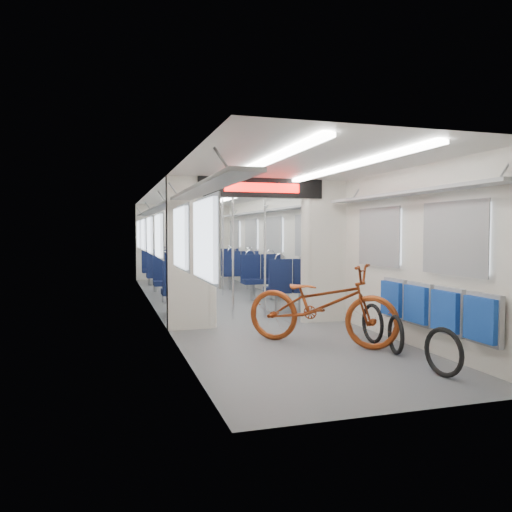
{
  "coord_description": "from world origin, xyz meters",
  "views": [
    {
      "loc": [
        -2.31,
        -9.48,
        1.47
      ],
      "look_at": [
        0.13,
        -1.37,
        1.06
      ],
      "focal_mm": 35.0,
      "sensor_mm": 36.0,
      "label": 1
    }
  ],
  "objects_px": {
    "bike_hoop_a": "(444,355)",
    "bike_hoop_c": "(372,325)",
    "bike_hoop_b": "(396,337)",
    "stanchion_far_left": "(197,246)",
    "seat_bay_far_right": "(232,266)",
    "stanchion_near_left": "(233,251)",
    "bicycle": "(321,304)",
    "flip_bench": "(432,307)",
    "seat_bay_near_left": "(181,280)",
    "stanchion_near_right": "(265,251)",
    "seat_bay_near_right": "(275,278)",
    "seat_bay_far_left": "(162,268)",
    "stanchion_far_right": "(223,246)"
  },
  "relations": [
    {
      "from": "seat_bay_near_right",
      "to": "stanchion_near_right",
      "type": "relative_size",
      "value": 0.88
    },
    {
      "from": "flip_bench",
      "to": "seat_bay_near_left",
      "type": "xyz_separation_m",
      "value": [
        -2.29,
        4.7,
        -0.05
      ]
    },
    {
      "from": "bike_hoop_a",
      "to": "seat_bay_far_left",
      "type": "relative_size",
      "value": 0.26
    },
    {
      "from": "seat_bay_far_right",
      "to": "bicycle",
      "type": "bearing_deg",
      "value": -94.61
    },
    {
      "from": "seat_bay_far_right",
      "to": "seat_bay_far_left",
      "type": "bearing_deg",
      "value": 178.77
    },
    {
      "from": "bike_hoop_a",
      "to": "stanchion_near_left",
      "type": "relative_size",
      "value": 0.22
    },
    {
      "from": "flip_bench",
      "to": "stanchion_near_right",
      "type": "distance_m",
      "value": 3.36
    },
    {
      "from": "bicycle",
      "to": "stanchion_near_left",
      "type": "distance_m",
      "value": 2.33
    },
    {
      "from": "stanchion_near_left",
      "to": "stanchion_near_right",
      "type": "xyz_separation_m",
      "value": [
        0.57,
        0.03,
        0.0
      ]
    },
    {
      "from": "stanchion_far_left",
      "to": "seat_bay_far_left",
      "type": "bearing_deg",
      "value": 109.55
    },
    {
      "from": "bike_hoop_a",
      "to": "stanchion_far_right",
      "type": "bearing_deg",
      "value": 95.53
    },
    {
      "from": "seat_bay_far_right",
      "to": "stanchion_far_left",
      "type": "bearing_deg",
      "value": -126.31
    },
    {
      "from": "flip_bench",
      "to": "bike_hoop_b",
      "type": "xyz_separation_m",
      "value": [
        -0.36,
        0.2,
        -0.37
      ]
    },
    {
      "from": "bike_hoop_b",
      "to": "stanchion_far_right",
      "type": "distance_m",
      "value": 6.16
    },
    {
      "from": "bike_hoop_b",
      "to": "seat_bay_near_left",
      "type": "bearing_deg",
      "value": 113.25
    },
    {
      "from": "bicycle",
      "to": "bike_hoop_c",
      "type": "relative_size",
      "value": 3.82
    },
    {
      "from": "bike_hoop_c",
      "to": "stanchion_near_right",
      "type": "distance_m",
      "value": 2.61
    },
    {
      "from": "stanchion_near_right",
      "to": "bike_hoop_c",
      "type": "bearing_deg",
      "value": -72.26
    },
    {
      "from": "stanchion_far_right",
      "to": "bike_hoop_a",
      "type": "bearing_deg",
      "value": -84.47
    },
    {
      "from": "seat_bay_near_left",
      "to": "bicycle",
      "type": "bearing_deg",
      "value": -71.0
    },
    {
      "from": "bicycle",
      "to": "seat_bay_far_left",
      "type": "height_order",
      "value": "seat_bay_far_left"
    },
    {
      "from": "seat_bay_near_right",
      "to": "stanchion_far_left",
      "type": "relative_size",
      "value": 0.88
    },
    {
      "from": "bicycle",
      "to": "bike_hoop_a",
      "type": "bearing_deg",
      "value": -119.64
    },
    {
      "from": "seat_bay_far_right",
      "to": "stanchion_near_left",
      "type": "distance_m",
      "value": 5.19
    },
    {
      "from": "seat_bay_near_left",
      "to": "stanchion_far_right",
      "type": "relative_size",
      "value": 0.86
    },
    {
      "from": "bicycle",
      "to": "bike_hoop_a",
      "type": "xyz_separation_m",
      "value": [
        0.58,
        -1.71,
        -0.3
      ]
    },
    {
      "from": "stanchion_near_right",
      "to": "stanchion_far_left",
      "type": "distance_m",
      "value": 3.33
    },
    {
      "from": "seat_bay_near_right",
      "to": "stanchion_near_right",
      "type": "height_order",
      "value": "stanchion_near_right"
    },
    {
      "from": "bike_hoop_c",
      "to": "stanchion_near_right",
      "type": "relative_size",
      "value": 0.23
    },
    {
      "from": "seat_bay_far_left",
      "to": "stanchion_far_right",
      "type": "height_order",
      "value": "stanchion_far_right"
    },
    {
      "from": "seat_bay_near_right",
      "to": "stanchion_far_left",
      "type": "distance_m",
      "value": 2.38
    },
    {
      "from": "bike_hoop_b",
      "to": "stanchion_far_left",
      "type": "xyz_separation_m",
      "value": [
        -1.31,
        6.21,
        0.94
      ]
    },
    {
      "from": "bike_hoop_c",
      "to": "stanchion_far_right",
      "type": "bearing_deg",
      "value": 98.11
    },
    {
      "from": "bike_hoop_c",
      "to": "seat_bay_far_left",
      "type": "xyz_separation_m",
      "value": [
        -1.97,
        7.34,
        0.29
      ]
    },
    {
      "from": "bike_hoop_a",
      "to": "seat_bay_far_right",
      "type": "distance_m",
      "value": 8.88
    },
    {
      "from": "stanchion_near_left",
      "to": "stanchion_far_right",
      "type": "bearing_deg",
      "value": 80.17
    },
    {
      "from": "seat_bay_near_right",
      "to": "stanchion_near_left",
      "type": "height_order",
      "value": "stanchion_near_left"
    },
    {
      "from": "bike_hoop_a",
      "to": "bike_hoop_c",
      "type": "height_order",
      "value": "bike_hoop_c"
    },
    {
      "from": "flip_bench",
      "to": "seat_bay_far_right",
      "type": "distance_m",
      "value": 8.12
    },
    {
      "from": "stanchion_far_right",
      "to": "bicycle",
      "type": "bearing_deg",
      "value": -88.95
    },
    {
      "from": "flip_bench",
      "to": "bike_hoop_c",
      "type": "relative_size",
      "value": 4.01
    },
    {
      "from": "flip_bench",
      "to": "stanchion_far_right",
      "type": "xyz_separation_m",
      "value": [
        -1.09,
        6.24,
        0.57
      ]
    },
    {
      "from": "seat_bay_far_left",
      "to": "stanchion_far_left",
      "type": "xyz_separation_m",
      "value": [
        0.62,
        -1.74,
        0.62
      ]
    },
    {
      "from": "bike_hoop_c",
      "to": "flip_bench",
      "type": "bearing_deg",
      "value": -68.41
    },
    {
      "from": "flip_bench",
      "to": "stanchion_near_left",
      "type": "height_order",
      "value": "stanchion_near_left"
    },
    {
      "from": "seat_bay_near_right",
      "to": "seat_bay_far_left",
      "type": "bearing_deg",
      "value": 116.99
    },
    {
      "from": "stanchion_near_left",
      "to": "stanchion_near_right",
      "type": "bearing_deg",
      "value": 3.27
    },
    {
      "from": "stanchion_near_right",
      "to": "bike_hoop_b",
      "type": "bearing_deg",
      "value": -76.44
    },
    {
      "from": "bicycle",
      "to": "bike_hoop_a",
      "type": "relative_size",
      "value": 3.96
    },
    {
      "from": "bike_hoop_c",
      "to": "seat_bay_near_left",
      "type": "relative_size",
      "value": 0.27
    }
  ]
}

